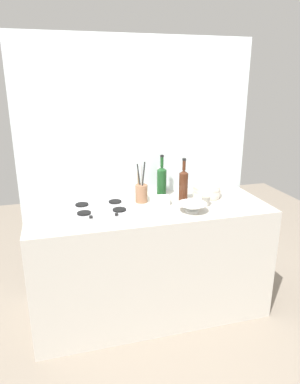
% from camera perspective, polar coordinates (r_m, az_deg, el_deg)
% --- Properties ---
extents(ground_plane, '(6.00, 6.00, 0.00)m').
position_cam_1_polar(ground_plane, '(3.05, 0.00, -18.54)').
color(ground_plane, gray).
rests_on(ground_plane, ground).
extents(counter_block, '(1.80, 0.70, 0.90)m').
position_cam_1_polar(counter_block, '(2.81, 0.00, -11.14)').
color(counter_block, beige).
rests_on(counter_block, ground).
extents(backsplash_panel, '(1.90, 0.06, 2.14)m').
position_cam_1_polar(backsplash_panel, '(2.92, -1.98, 3.16)').
color(backsplash_panel, silver).
rests_on(backsplash_panel, ground).
extents(stovetop_hob, '(0.50, 0.40, 0.04)m').
position_cam_1_polar(stovetop_hob, '(2.57, -8.13, -2.78)').
color(stovetop_hob, '#B2B2B7').
rests_on(stovetop_hob, counter_block).
extents(plate_stack, '(0.23, 0.23, 0.10)m').
position_cam_1_polar(plate_stack, '(2.86, 9.25, 0.14)').
color(plate_stack, silver).
rests_on(plate_stack, counter_block).
extents(wine_bottle_leftmost, '(0.07, 0.07, 0.34)m').
position_cam_1_polar(wine_bottle_leftmost, '(2.72, 5.50, 1.20)').
color(wine_bottle_leftmost, '#472314').
rests_on(wine_bottle_leftmost, counter_block).
extents(wine_bottle_mid_left, '(0.08, 0.08, 0.35)m').
position_cam_1_polar(wine_bottle_mid_left, '(2.82, 1.93, 1.82)').
color(wine_bottle_mid_left, '#19471E').
rests_on(wine_bottle_mid_left, counter_block).
extents(mixing_bowl, '(0.21, 0.21, 0.07)m').
position_cam_1_polar(mixing_bowl, '(2.53, 6.88, -2.49)').
color(mixing_bowl, white).
rests_on(mixing_bowl, counter_block).
extents(butter_dish, '(0.16, 0.11, 0.06)m').
position_cam_1_polar(butter_dish, '(2.68, 1.59, -1.30)').
color(butter_dish, white).
rests_on(butter_dish, counter_block).
extents(utensil_crock, '(0.09, 0.09, 0.33)m').
position_cam_1_polar(utensil_crock, '(2.71, -1.42, -0.07)').
color(utensil_crock, '#996B4C').
rests_on(utensil_crock, counter_block).
extents(condiment_jar_front, '(0.06, 0.06, 0.08)m').
position_cam_1_polar(condiment_jar_front, '(3.05, 9.81, 1.03)').
color(condiment_jar_front, '#9E998C').
rests_on(condiment_jar_front, counter_block).
extents(condiment_jar_rear, '(0.06, 0.06, 0.08)m').
position_cam_1_polar(condiment_jar_rear, '(2.68, 9.12, -1.38)').
color(condiment_jar_rear, '#9E998C').
rests_on(condiment_jar_rear, counter_block).
extents(cutting_board, '(0.26, 0.20, 0.02)m').
position_cam_1_polar(cutting_board, '(2.48, 0.49, -3.51)').
color(cutting_board, silver).
rests_on(cutting_board, counter_block).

